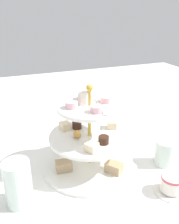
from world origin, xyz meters
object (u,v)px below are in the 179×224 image
at_px(water_glass_tall_right, 18,183).
at_px(teacup_with_saucer, 171,184).
at_px(tiered_serving_stand, 89,142).
at_px(butter_knife_left, 31,137).
at_px(water_glass_short_left, 165,152).

bearing_deg(water_glass_tall_right, teacup_with_saucer, -105.57).
bearing_deg(tiered_serving_stand, butter_knife_left, 30.81).
relative_size(tiered_serving_stand, water_glass_short_left, 3.72).
bearing_deg(water_glass_short_left, butter_knife_left, 48.86).
distance_m(water_glass_short_left, teacup_with_saucer, 0.13).
xyz_separation_m(tiered_serving_stand, teacup_with_saucer, (-0.19, -0.16, -0.06)).
bearing_deg(teacup_with_saucer, water_glass_short_left, -29.61).
height_order(water_glass_tall_right, water_glass_short_left, water_glass_tall_right).
bearing_deg(butter_knife_left, teacup_with_saucer, 90.89).
height_order(teacup_with_saucer, butter_knife_left, teacup_with_saucer).
relative_size(water_glass_tall_right, water_glass_short_left, 1.54).
relative_size(water_glass_short_left, butter_knife_left, 0.48).
bearing_deg(butter_knife_left, water_glass_short_left, 104.75).
xyz_separation_m(water_glass_tall_right, water_glass_short_left, (0.01, -0.45, -0.02)).
relative_size(tiered_serving_stand, butter_knife_left, 1.77).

